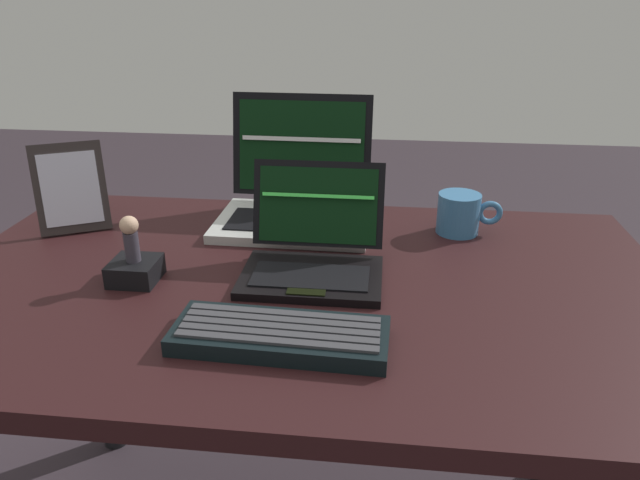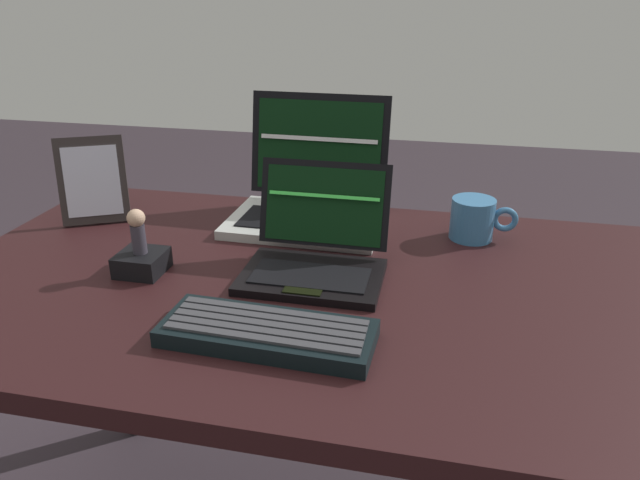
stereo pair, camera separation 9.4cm
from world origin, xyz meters
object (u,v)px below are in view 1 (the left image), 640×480
(external_keyboard, at_px, (282,335))
(figurine_stand, at_px, (135,271))
(photo_frame, at_px, (71,188))
(laptop_rear, at_px, (296,197))
(laptop_front, at_px, (314,254))
(figurine, at_px, (130,236))
(coffee_mug, at_px, (460,213))

(external_keyboard, xyz_separation_m, figurine_stand, (-0.29, 0.17, 0.01))
(photo_frame, bearing_deg, laptop_rear, 13.18)
(laptop_rear, height_order, figurine_stand, laptop_rear)
(laptop_front, bearing_deg, figurine_stand, -168.26)
(laptop_rear, xyz_separation_m, figurine, (-0.24, -0.32, 0.03))
(photo_frame, distance_m, figurine_stand, 0.31)
(figurine, bearing_deg, laptop_front, 11.74)
(coffee_mug, bearing_deg, photo_frame, -174.48)
(laptop_front, height_order, laptop_rear, laptop_rear)
(photo_frame, bearing_deg, coffee_mug, 5.52)
(external_keyboard, height_order, coffee_mug, coffee_mug)
(photo_frame, bearing_deg, figurine, -44.15)
(figurine_stand, bearing_deg, laptop_rear, 53.16)
(laptop_front, xyz_separation_m, external_keyboard, (-0.02, -0.23, -0.02))
(laptop_front, bearing_deg, laptop_rear, 105.64)
(external_keyboard, relative_size, photo_frame, 1.71)
(laptop_front, relative_size, coffee_mug, 1.85)
(figurine, bearing_deg, coffee_mug, 26.13)
(figurine, xyz_separation_m, coffee_mug, (0.59, 0.29, -0.04))
(laptop_rear, height_order, external_keyboard, laptop_rear)
(coffee_mug, bearing_deg, laptop_rear, 175.34)
(coffee_mug, bearing_deg, figurine, -153.87)
(laptop_rear, bearing_deg, laptop_front, -74.36)
(laptop_rear, bearing_deg, figurine_stand, -126.84)
(photo_frame, relative_size, coffee_mug, 1.39)
(external_keyboard, distance_m, coffee_mug, 0.54)
(laptop_rear, bearing_deg, external_keyboard, -83.67)
(coffee_mug, bearing_deg, laptop_front, -141.27)
(laptop_rear, height_order, figurine, laptop_rear)
(external_keyboard, bearing_deg, figurine_stand, 150.10)
(external_keyboard, xyz_separation_m, photo_frame, (-0.51, 0.38, 0.08))
(photo_frame, relative_size, figurine, 2.23)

